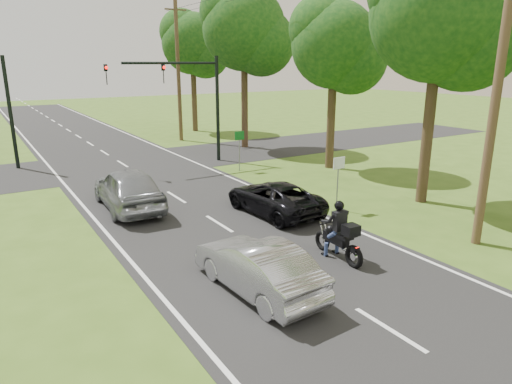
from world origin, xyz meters
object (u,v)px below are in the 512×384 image
dark_suv (274,197)px  silver_sedan (257,267)px  sign_green (239,141)px  motorcycle_rider (340,237)px  sign_white (339,171)px  traffic_signal (187,91)px  utility_pole_far (178,70)px  utility_pole_near (498,81)px  silver_suv (128,188)px

dark_suv → silver_sedan: size_ratio=1.08×
dark_suv → silver_sedan: (-3.90, -5.00, 0.06)m
sign_green → dark_suv: bearing=-109.8°
motorcycle_rider → sign_white: 4.82m
silver_sedan → traffic_signal: (4.85, 15.00, 3.45)m
utility_pole_far → silver_sedan: bearing=-108.5°
utility_pole_far → sign_green: size_ratio=4.71×
motorcycle_rider → utility_pole_far: size_ratio=0.21×
sign_white → utility_pole_near: bearing=-73.2°
dark_suv → utility_pole_near: 8.39m
silver_sedan → utility_pole_far: bearing=-112.0°
silver_sedan → utility_pole_near: size_ratio=0.41×
traffic_signal → utility_pole_near: size_ratio=0.64×
motorcycle_rider → silver_suv: motorcycle_rider is taller
dark_suv → traffic_signal: (0.95, 10.00, 3.51)m
silver_sedan → traffic_signal: size_ratio=0.64×
traffic_signal → sign_white: size_ratio=3.00×
motorcycle_rider → sign_green: 12.08m
traffic_signal → utility_pole_far: size_ratio=0.64×
sign_white → sign_green: same height
utility_pole_near → sign_green: utility_pole_near is taller
dark_suv → sign_white: (2.32, -1.02, 0.97)m
motorcycle_rider → silver_sedan: (-3.10, -0.40, -0.03)m
motorcycle_rider → dark_suv: motorcycle_rider is taller
sign_white → sign_green: size_ratio=1.00×
traffic_signal → utility_pole_far: utility_pole_far is taller
motorcycle_rider → silver_sedan: size_ratio=0.52×
silver_suv → utility_pole_near: utility_pole_near is taller
traffic_signal → silver_sedan: bearing=-107.9°
sign_white → sign_green: 8.00m
motorcycle_rider → silver_suv: (-3.78, 8.10, 0.13)m
motorcycle_rider → utility_pole_far: (4.61, 22.60, 4.37)m
motorcycle_rider → dark_suv: (0.80, 4.60, -0.09)m
motorcycle_rider → dark_suv: bearing=82.1°
motorcycle_rider → sign_green: size_ratio=0.99×
motorcycle_rider → utility_pole_near: 6.51m
motorcycle_rider → silver_sedan: 3.13m
motorcycle_rider → traffic_signal: traffic_signal is taller
silver_suv → dark_suv: bearing=145.2°
dark_suv → traffic_signal: size_ratio=0.69×
silver_suv → silver_sedan: bearing=97.2°
silver_suv → motorcycle_rider: bearing=117.6°
silver_suv → utility_pole_near: (8.39, -9.50, 4.24)m
motorcycle_rider → dark_suv: 4.67m
traffic_signal → sign_green: (1.56, -3.02, -2.54)m
silver_suv → sign_white: sign_white is taller
traffic_signal → sign_white: 11.39m
silver_sedan → sign_white: size_ratio=1.92×
silver_sedan → sign_white: sign_white is taller
motorcycle_rider → traffic_signal: 15.09m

